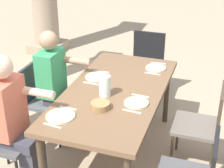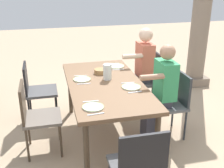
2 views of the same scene
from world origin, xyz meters
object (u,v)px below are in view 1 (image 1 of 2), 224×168
at_px(diner_woman_green, 15,120).
at_px(plate_0, 60,116).
at_px(dining_table, 115,97).
at_px(bread_basket, 100,106).
at_px(chair_mid_north, 43,96).
at_px(water_pitcher, 105,87).
at_px(plate_3, 156,68).
at_px(plate_1, 136,103).
at_px(chair_head_east, 146,63).
at_px(chair_mid_south, 205,122).
at_px(plate_2, 96,77).
at_px(chair_west_north, 0,133).
at_px(diner_man_white, 58,84).

height_order(diner_woman_green, plate_0, diner_woman_green).
height_order(dining_table, bread_basket, bread_basket).
relative_size(chair_mid_north, water_pitcher, 4.28).
bearing_deg(plate_3, dining_table, 157.31).
bearing_deg(plate_1, chair_mid_north, 75.02).
distance_m(chair_head_east, plate_1, 1.56).
xyz_separation_m(chair_mid_south, water_pitcher, (-0.25, 0.93, 0.35)).
relative_size(chair_mid_north, plate_0, 3.39).
xyz_separation_m(plate_0, plate_3, (1.24, -0.55, 0.00)).
relative_size(water_pitcher, bread_basket, 1.19).
distance_m(dining_table, plate_2, 0.35).
distance_m(plate_3, water_pitcher, 0.83).
relative_size(plate_1, plate_3, 1.01).
bearing_deg(plate_1, chair_head_east, 10.00).
height_order(chair_mid_north, chair_head_east, chair_head_east).
relative_size(dining_table, chair_head_east, 1.99).
bearing_deg(dining_table, chair_west_north, 127.80).
bearing_deg(diner_man_white, dining_table, -100.53).
bearing_deg(plate_3, chair_mid_south, -129.98).
bearing_deg(plate_2, chair_mid_north, 98.19).
xyz_separation_m(chair_mid_south, chair_head_east, (1.21, 0.88, 0.00)).
distance_m(plate_2, water_pitcher, 0.41).
xyz_separation_m(chair_west_north, diner_woman_green, (0.00, -0.18, 0.18)).
bearing_deg(chair_west_north, chair_head_east, -23.53).
bearing_deg(plate_1, dining_table, 55.76).
xyz_separation_m(diner_man_white, bread_basket, (-0.50, -0.67, 0.14)).
bearing_deg(diner_woman_green, diner_man_white, -0.79).
bearing_deg(chair_head_east, chair_west_north, 156.47).
distance_m(dining_table, chair_mid_north, 0.91).
xyz_separation_m(dining_table, plate_1, (-0.18, -0.27, 0.08)).
distance_m(dining_table, plate_1, 0.33).
bearing_deg(plate_2, chair_head_east, -13.66).
xyz_separation_m(dining_table, chair_mid_north, (0.12, 0.88, -0.21)).
relative_size(chair_mid_south, plate_1, 3.92).
height_order(chair_west_north, diner_man_white, diner_man_white).
height_order(chair_west_north, plate_1, chair_west_north).
relative_size(diner_man_white, bread_basket, 7.42).
relative_size(chair_west_north, chair_head_east, 0.98).
xyz_separation_m(chair_mid_south, plate_0, (-0.73, 1.16, 0.27)).
bearing_deg(plate_2, plate_1, -126.08).
xyz_separation_m(chair_mid_south, plate_3, (0.51, 0.61, 0.27)).
distance_m(diner_woman_green, plate_3, 1.63).
xyz_separation_m(chair_mid_north, chair_mid_south, (0.00, -1.75, 0.02)).
bearing_deg(chair_west_north, plate_0, -82.94).
bearing_deg(plate_3, diner_man_white, 118.17).
xyz_separation_m(chair_mid_north, chair_head_east, (1.21, -0.88, 0.02)).
bearing_deg(chair_west_north, dining_table, -52.20).
bearing_deg(chair_mid_south, chair_mid_north, 90.00).
bearing_deg(chair_head_east, plate_0, 171.62).
height_order(chair_head_east, plate_3, chair_head_east).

